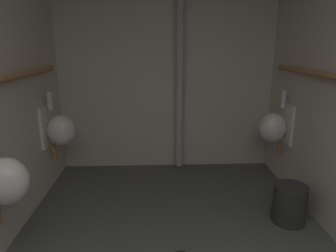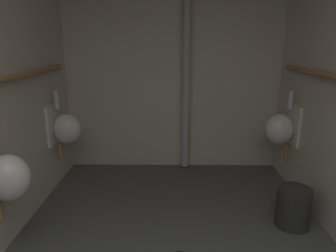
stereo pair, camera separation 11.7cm
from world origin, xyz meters
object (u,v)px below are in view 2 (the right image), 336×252
urinal_right_mid (281,128)px  urinal_left_mid (5,176)px  standpipe_back_wall (186,62)px  urinal_left_far (65,128)px  waste_bin (293,207)px

urinal_right_mid → urinal_left_mid: bearing=-152.0°
urinal_right_mid → standpipe_back_wall: 1.33m
urinal_left_mid → urinal_right_mid: (2.36, 1.26, 0.00)m
urinal_left_far → waste_bin: (2.24, -0.79, -0.50)m
urinal_left_mid → urinal_left_far: same height
urinal_right_mid → standpipe_back_wall: (-1.02, 0.50, 0.68)m
urinal_right_mid → waste_bin: bearing=-98.8°
urinal_left_mid → waste_bin: bearing=11.6°
standpipe_back_wall → urinal_left_mid: bearing=-127.3°
urinal_right_mid → urinal_left_far: bearing=-179.8°
urinal_left_mid → standpipe_back_wall: standpipe_back_wall is taller
standpipe_back_wall → urinal_right_mid: bearing=-26.3°
urinal_left_far → urinal_right_mid: 2.36m
standpipe_back_wall → waste_bin: bearing=-55.3°
waste_bin → urinal_left_far: bearing=160.6°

